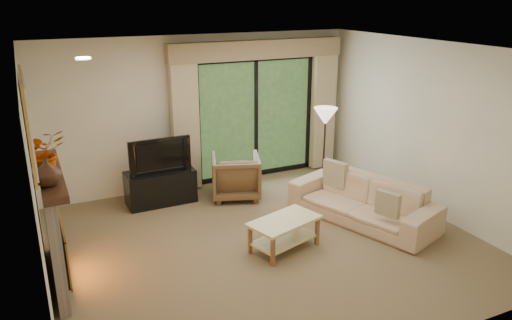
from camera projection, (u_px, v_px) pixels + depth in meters
name	position (u px, v px, depth m)	size (l,w,h in m)	color
floor	(265.00, 242.00, 6.82)	(5.50, 5.50, 0.00)	brown
ceiling	(267.00, 49.00, 5.99)	(5.50, 5.50, 0.00)	silver
wall_back	(202.00, 112.00, 8.55)	(5.00, 5.00, 0.00)	beige
wall_front	(395.00, 233.00, 4.26)	(5.00, 5.00, 0.00)	beige
wall_left	(34.00, 185.00, 5.30)	(5.00, 5.00, 0.00)	beige
wall_right	(429.00, 128.00, 7.51)	(5.00, 5.00, 0.00)	beige
fireplace	(52.00, 228.00, 5.71)	(0.24, 1.70, 1.37)	gray
mirror	(28.00, 122.00, 5.28)	(0.07, 1.45, 1.02)	#B9843E
sliding_door	(256.00, 118.00, 8.97)	(2.26, 0.10, 2.16)	black
curtain_left	(185.00, 122.00, 8.30)	(0.45, 0.18, 2.35)	tan
curtain_right	(323.00, 107.00, 9.39)	(0.45, 0.18, 2.35)	tan
cornice	(258.00, 49.00, 8.51)	(3.20, 0.24, 0.32)	#9B815B
media_console	(161.00, 187.00, 8.03)	(1.08, 0.49, 0.54)	black
tv	(158.00, 154.00, 7.86)	(0.98, 0.13, 0.57)	black
armchair	(236.00, 176.00, 8.24)	(0.77, 0.80, 0.72)	brown
sofa	(363.00, 201.00, 7.37)	(2.20, 0.86, 0.64)	tan
pillow_near	(388.00, 204.00, 6.73)	(0.09, 0.34, 0.34)	brown
pillow_far	(335.00, 174.00, 7.81)	(0.11, 0.41, 0.41)	brown
coffee_table	(284.00, 234.00, 6.59)	(0.95, 0.52, 0.43)	beige
floor_lamp	(324.00, 151.00, 8.35)	(0.39, 0.39, 1.46)	#FFF4CB
vase	(47.00, 172.00, 5.07)	(0.28, 0.28, 0.29)	#3A2115
branches	(44.00, 152.00, 5.35)	(0.44, 0.38, 0.49)	#B84204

